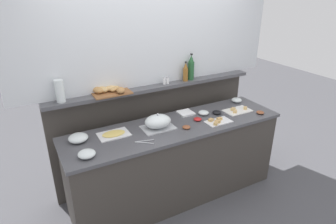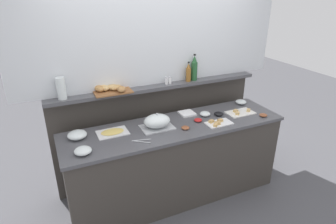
{
  "view_description": "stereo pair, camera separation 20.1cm",
  "coord_description": "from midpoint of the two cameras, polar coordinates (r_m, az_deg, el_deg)",
  "views": [
    {
      "loc": [
        -1.41,
        -2.42,
        2.32
      ],
      "look_at": [
        -0.04,
        0.1,
        1.05
      ],
      "focal_mm": 31.02,
      "sensor_mm": 36.0,
      "label": 1
    },
    {
      "loc": [
        -1.23,
        -2.51,
        2.32
      ],
      "look_at": [
        -0.04,
        0.1,
        1.05
      ],
      "focal_mm": 31.02,
      "sensor_mm": 36.0,
      "label": 2
    }
  ],
  "objects": [
    {
      "name": "ground_plane",
      "position": [
        4.06,
        -0.95,
        -10.95
      ],
      "size": [
        12.0,
        12.0,
        0.0
      ],
      "primitive_type": "plane",
      "color": "#4C4C51"
    },
    {
      "name": "buffet_counter",
      "position": [
        3.35,
        3.17,
        -9.74
      ],
      "size": [
        2.43,
        0.66,
        0.93
      ],
      "color": "#3D3833",
      "rests_on": "ground_plane"
    },
    {
      "name": "back_ledge_unit",
      "position": [
        3.65,
        -0.43,
        -3.22
      ],
      "size": [
        2.54,
        0.22,
        1.25
      ],
      "color": "#3D3833",
      "rests_on": "ground_plane"
    },
    {
      "name": "upper_wall_panel",
      "position": [
        3.29,
        -0.68,
        17.0
      ],
      "size": [
        3.14,
        0.08,
        1.35
      ],
      "primitive_type": "cube",
      "color": "silver",
      "rests_on": "back_ledge_unit"
    },
    {
      "name": "sandwich_platter_rear",
      "position": [
        3.21,
        11.59,
        -2.14
      ],
      "size": [
        0.29,
        0.17,
        0.04
      ],
      "color": "white",
      "rests_on": "buffet_counter"
    },
    {
      "name": "sandwich_platter_side",
      "position": [
        3.53,
        15.63,
        -0.1
      ],
      "size": [
        0.32,
        0.2,
        0.04
      ],
      "color": "white",
      "rests_on": "buffet_counter"
    },
    {
      "name": "cold_cuts_platter",
      "position": [
        2.99,
        -8.97,
        -3.99
      ],
      "size": [
        0.31,
        0.21,
        0.02
      ],
      "color": "white",
      "rests_on": "buffet_counter"
    },
    {
      "name": "serving_cloche",
      "position": [
        3.03,
        -0.28,
        -1.92
      ],
      "size": [
        0.34,
        0.24,
        0.17
      ],
      "color": "#B7BABF",
      "rests_on": "buffet_counter"
    },
    {
      "name": "glass_bowl_large",
      "position": [
        3.8,
        15.6,
        1.87
      ],
      "size": [
        0.13,
        0.13,
        0.05
      ],
      "color": "silver",
      "rests_on": "buffet_counter"
    },
    {
      "name": "glass_bowl_medium",
      "position": [
        2.95,
        -15.57,
        -4.43
      ],
      "size": [
        0.19,
        0.19,
        0.08
      ],
      "color": "silver",
      "rests_on": "buffet_counter"
    },
    {
      "name": "glass_bowl_small",
      "position": [
        3.37,
        8.98,
        -0.4
      ],
      "size": [
        0.12,
        0.12,
        0.05
      ],
      "color": "silver",
      "rests_on": "buffet_counter"
    },
    {
      "name": "glass_bowl_extra",
      "position": [
        2.68,
        -14.32,
        -7.47
      ],
      "size": [
        0.16,
        0.16,
        0.06
      ],
      "color": "silver",
      "rests_on": "buffet_counter"
    },
    {
      "name": "condiment_bowl_cream",
      "position": [
        3.04,
        5.34,
        -3.11
      ],
      "size": [
        0.09,
        0.09,
        0.03
      ],
      "primitive_type": "ellipsoid",
      "color": "brown",
      "rests_on": "buffet_counter"
    },
    {
      "name": "condiment_bowl_red",
      "position": [
        3.23,
        7.71,
        -1.6
      ],
      "size": [
        0.09,
        0.09,
        0.03
      ],
      "primitive_type": "ellipsoid",
      "color": "red",
      "rests_on": "buffet_counter"
    },
    {
      "name": "condiment_bowl_teal",
      "position": [
        3.41,
        11.61,
        -0.37
      ],
      "size": [
        0.11,
        0.11,
        0.04
      ],
      "primitive_type": "ellipsoid",
      "color": "black",
      "rests_on": "buffet_counter"
    },
    {
      "name": "condiment_bowl_dark",
      "position": [
        3.53,
        19.79,
        -0.6
      ],
      "size": [
        0.09,
        0.09,
        0.03
      ],
      "primitive_type": "ellipsoid",
      "color": "brown",
      "rests_on": "buffet_counter"
    },
    {
      "name": "serving_tongs",
      "position": [
        2.81,
        -3.29,
        -5.74
      ],
      "size": [
        0.18,
        0.12,
        0.01
      ],
      "color": "#B7BABF",
      "rests_on": "buffet_counter"
    },
    {
      "name": "napkin_stack",
      "position": [
        3.39,
        5.45,
        -0.29
      ],
      "size": [
        0.17,
        0.17,
        0.02
      ],
      "primitive_type": "cube",
      "rotation": [
        0.0,
        0.0,
        -0.01
      ],
      "color": "white",
      "rests_on": "buffet_counter"
    },
    {
      "name": "wine_bottle_green",
      "position": [
        3.53,
        6.82,
        8.47
      ],
      "size": [
        0.08,
        0.08,
        0.32
      ],
      "color": "#23562D",
      "rests_on": "back_ledge_unit"
    },
    {
      "name": "vinegar_bottle_amber",
      "position": [
        3.48,
        5.7,
        7.67
      ],
      "size": [
        0.06,
        0.06,
        0.24
      ],
      "color": "#8E5B23",
      "rests_on": "back_ledge_unit"
    },
    {
      "name": "salt_shaker",
      "position": [
        3.38,
        1.4,
        6.17
      ],
      "size": [
        0.03,
        0.03,
        0.09
      ],
      "color": "white",
      "rests_on": "back_ledge_unit"
    },
    {
      "name": "pepper_shaker",
      "position": [
        3.39,
        2.08,
        6.26
      ],
      "size": [
        0.03,
        0.03,
        0.09
      ],
      "color": "white",
      "rests_on": "back_ledge_unit"
    },
    {
      "name": "bread_basket",
      "position": [
        3.16,
        -9.37,
        4.44
      ],
      "size": [
        0.4,
        0.28,
        0.08
      ],
      "color": "brown",
      "rests_on": "back_ledge_unit"
    },
    {
      "name": "water_carafe",
      "position": [
        3.06,
        -18.5,
        4.39
      ],
      "size": [
        0.09,
        0.09,
        0.23
      ],
      "primitive_type": "cylinder",
      "color": "silver",
      "rests_on": "back_ledge_unit"
    }
  ]
}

